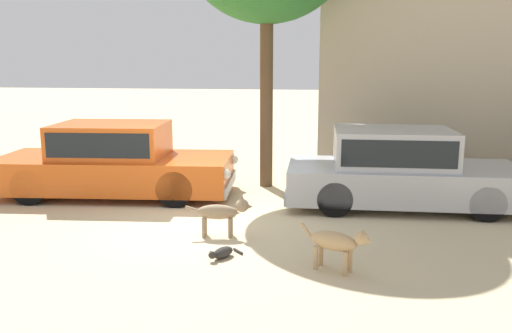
# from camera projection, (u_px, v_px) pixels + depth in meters

# --- Properties ---
(ground_plane) EXTENTS (80.00, 80.00, 0.00)m
(ground_plane) POSITION_uv_depth(u_px,v_px,m) (203.00, 219.00, 9.05)
(ground_plane) COLOR #CCB78E
(parked_sedan_nearest) EXTENTS (4.84, 2.17, 1.44)m
(parked_sedan_nearest) POSITION_uv_depth(u_px,v_px,m) (114.00, 160.00, 10.56)
(parked_sedan_nearest) COLOR #D15619
(parked_sedan_nearest) RESTS_ON ground_plane
(parked_sedan_second) EXTENTS (4.37, 1.87, 1.43)m
(parked_sedan_second) POSITION_uv_depth(u_px,v_px,m) (399.00, 168.00, 9.73)
(parked_sedan_second) COLOR #B2B5BA
(parked_sedan_second) RESTS_ON ground_plane
(stray_dog_spotted) EXTENTS (0.94, 0.49, 0.62)m
(stray_dog_spotted) POSITION_uv_depth(u_px,v_px,m) (337.00, 242.00, 6.75)
(stray_dog_spotted) COLOR tan
(stray_dog_spotted) RESTS_ON ground_plane
(stray_dog_tan) EXTENTS (1.04, 0.25, 0.63)m
(stray_dog_tan) POSITION_uv_depth(u_px,v_px,m) (223.00, 212.00, 8.10)
(stray_dog_tan) COLOR #997F60
(stray_dog_tan) RESTS_ON ground_plane
(stray_cat) EXTENTS (0.43, 0.53, 0.16)m
(stray_cat) POSITION_uv_depth(u_px,v_px,m) (222.00, 253.00, 7.27)
(stray_cat) COLOR #2D2B28
(stray_cat) RESTS_ON ground_plane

